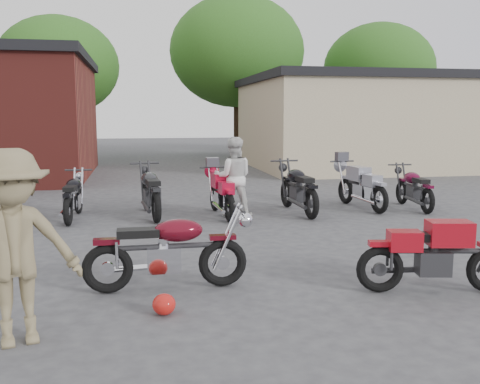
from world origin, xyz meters
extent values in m
plane|color=#3A3A3D|center=(0.00, 0.00, 0.00)|extent=(90.00, 90.00, 0.00)
cube|color=tan|center=(8.50, 15.00, 1.75)|extent=(10.00, 8.00, 3.50)
ellipsoid|color=red|center=(-1.07, -0.54, 0.12)|extent=(0.30, 0.30, 0.24)
imported|color=silver|center=(0.71, 4.98, 0.86)|extent=(0.93, 0.77, 1.72)
imported|color=olive|center=(-2.49, -1.01, 0.94)|extent=(1.36, 1.00, 1.89)
camera|label=1|loc=(-1.33, -6.25, 2.19)|focal=40.00mm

